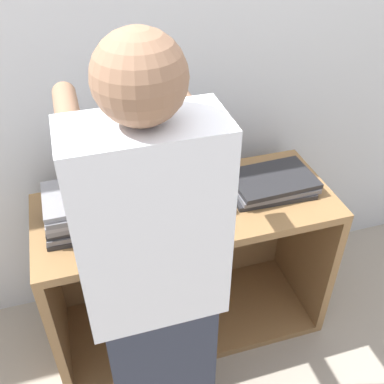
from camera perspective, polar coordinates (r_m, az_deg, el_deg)
The scene contains 8 objects.
ground_plane at distance 2.22m, azimuth 1.41°, elevation -20.84°, with size 12.00×12.00×0.00m, color #9E9384.
wall_back at distance 1.89m, azimuth -3.95°, elevation 16.04°, with size 8.00×0.05×2.40m.
cart at distance 2.11m, azimuth -1.13°, elevation -8.34°, with size 1.22×0.51×0.74m.
laptop_open at distance 1.82m, azimuth -1.12°, elevation 0.54°, with size 0.34×0.29×0.24m.
laptop_stack_left at distance 1.73m, azimuth -12.63°, elevation -1.97°, with size 0.36×0.25×0.14m.
laptop_stack_right at distance 1.91m, azimuth 10.01°, elevation 1.12°, with size 0.36×0.25×0.06m.
person at distance 1.41m, azimuth -4.69°, elevation -12.74°, with size 0.40×0.53×1.61m.
inventory_tag at distance 1.64m, azimuth -12.68°, elevation -1.17°, with size 0.06×0.02×0.01m.
Camera 1 is at (-0.38, -1.10, 1.89)m, focal length 42.00 mm.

